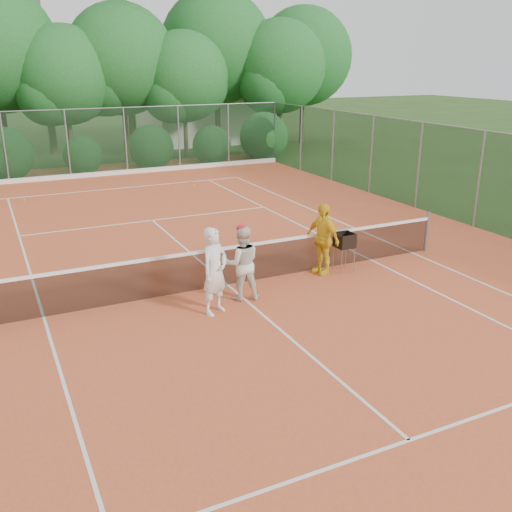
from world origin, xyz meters
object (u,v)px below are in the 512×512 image
Objects in this scene: player_white at (215,271)px; player_yellow at (322,239)px; player_center_grp at (242,263)px; ball_hopper at (345,241)px.

player_white is 3.42m from player_yellow.
player_center_grp is 0.96× the size of player_yellow.
player_yellow reaches higher than player_center_grp.
player_white is 1.91× the size of ball_hopper.
ball_hopper is (0.60, -0.08, -0.12)m from player_yellow.
player_center_grp reaches higher than ball_hopper.
player_white is 1.04× the size of player_yellow.
player_center_grp is at bearing 0.67° from player_white.
player_center_grp is 1.75× the size of ball_hopper.
player_white reaches higher than player_yellow.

